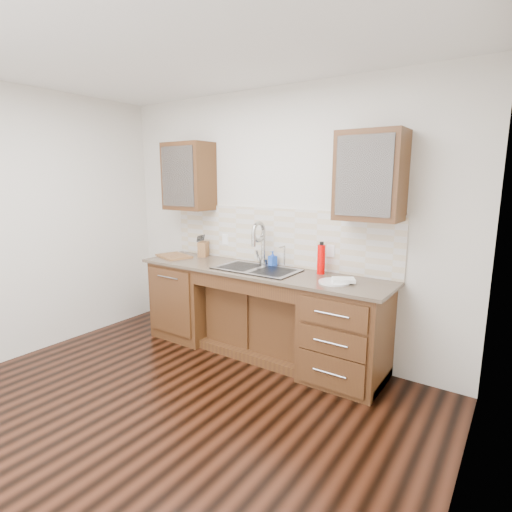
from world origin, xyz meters
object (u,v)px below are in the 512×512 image
Objects in this scene: water_bottle at (321,259)px; knife_block at (203,249)px; soap_bottle at (273,259)px; plate at (334,282)px; cutting_board at (174,256)px.

water_bottle reaches higher than knife_block.
water_bottle is at bearing -24.72° from knife_block.
plate is (0.81, -0.27, -0.07)m from soap_bottle.
soap_bottle is 0.91× the size of knife_block.
water_bottle is at bearing 15.83° from soap_bottle.
knife_block is at bearing 171.71° from plate.
soap_bottle is at bearing -23.00° from knife_block.
cutting_board is (-1.21, -0.24, -0.07)m from soap_bottle.
water_bottle is 0.36m from plate.
soap_bottle is 0.57m from water_bottle.
knife_block is (-1.51, 0.02, -0.05)m from water_bottle.
soap_bottle is 0.86m from plate.
cutting_board is (-1.77, -0.20, -0.13)m from water_bottle.
soap_bottle is 0.38× the size of cutting_board.
cutting_board is at bearing -149.57° from soap_bottle.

